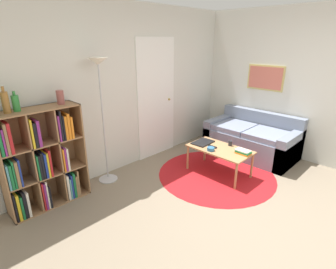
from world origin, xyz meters
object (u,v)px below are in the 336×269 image
at_px(floor_lamp, 100,85).
at_px(vase_on_shelf, 60,97).
at_px(bottle_right, 16,103).
at_px(couch, 252,139).
at_px(bottle_middle, 5,102).
at_px(bookshelf, 41,162).
at_px(cup, 230,143).
at_px(laptop, 203,142).
at_px(bowl, 211,149).
at_px(coffee_table, 219,151).

bearing_deg(floor_lamp, vase_on_shelf, 178.63).
xyz_separation_m(bottle_right, vase_on_shelf, (0.50, -0.01, -0.01)).
xyz_separation_m(couch, vase_on_shelf, (-3.05, 1.10, 1.10)).
bearing_deg(floor_lamp, bottle_right, 178.57).
bearing_deg(bottle_right, bottle_middle, -174.28).
relative_size(bottle_right, vase_on_shelf, 1.31).
relative_size(bookshelf, bottle_right, 5.66).
xyz_separation_m(cup, bottle_middle, (-2.75, 1.17, 0.93)).
distance_m(couch, vase_on_shelf, 3.42).
bearing_deg(laptop, bowl, -120.70).
xyz_separation_m(bookshelf, laptop, (2.28, -0.78, -0.17)).
distance_m(coffee_table, laptop, 0.33).
relative_size(bookshelf, cup, 15.76).
xyz_separation_m(cup, vase_on_shelf, (-2.15, 1.17, 0.90)).
bearing_deg(bowl, cup, -14.98).
relative_size(floor_lamp, bottle_middle, 6.25).
height_order(couch, bottle_right, bottle_right).
bearing_deg(bowl, vase_on_shelf, 148.93).
bearing_deg(bowl, bookshelf, 153.37).
relative_size(couch, cup, 19.41).
bearing_deg(vase_on_shelf, floor_lamp, -1.37).
distance_m(floor_lamp, bottle_right, 1.07).
xyz_separation_m(laptop, bowl, (-0.17, -0.28, 0.02)).
bearing_deg(bottle_middle, laptop, -17.23).
distance_m(floor_lamp, cup, 2.19).
height_order(floor_lamp, laptop, floor_lamp).
relative_size(cup, bottle_right, 0.36).
relative_size(bookshelf, bowl, 11.32).
bearing_deg(cup, floor_lamp, 144.04).
bearing_deg(floor_lamp, laptop, -29.32).
relative_size(couch, bowl, 13.94).
bearing_deg(vase_on_shelf, couch, -19.76).
bearing_deg(bookshelf, bowl, -26.63).
bearing_deg(bottle_right, bowl, -25.41).
bearing_deg(coffee_table, bookshelf, 154.23).
bearing_deg(bowl, floor_lamp, 138.88).
bearing_deg(laptop, floor_lamp, 150.68).
distance_m(couch, bottle_middle, 3.98).
height_order(bookshelf, bowl, bookshelf).
xyz_separation_m(couch, bowl, (-1.29, 0.03, 0.18)).
height_order(bookshelf, coffee_table, bookshelf).
distance_m(floor_lamp, bowl, 1.88).
relative_size(couch, laptop, 4.29).
xyz_separation_m(floor_lamp, coffee_table, (1.38, -1.09, -1.07)).
bearing_deg(bottle_right, floor_lamp, -1.43).
bearing_deg(bookshelf, coffee_table, -25.77).
relative_size(floor_lamp, cup, 22.36).
bearing_deg(bottle_middle, coffee_table, -23.62).
xyz_separation_m(bowl, bottle_middle, (-2.36, 1.07, 0.95)).
bearing_deg(couch, bottle_middle, 163.25).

